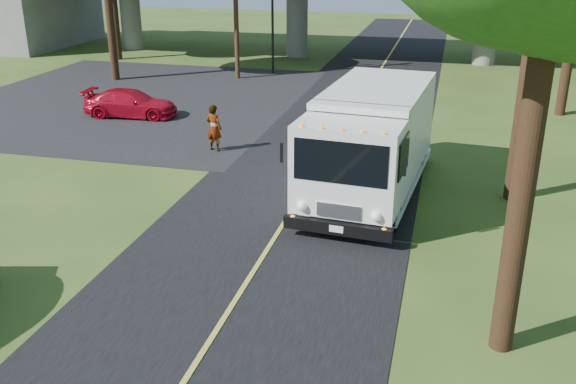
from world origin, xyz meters
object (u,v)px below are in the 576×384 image
(step_van, at_px, (371,139))
(pedestrian, at_px, (214,128))
(red_sedan, at_px, (131,103))
(traffic_signal, at_px, (273,17))

(step_van, distance_m, pedestrian, 6.80)
(pedestrian, bearing_deg, red_sedan, -19.73)
(step_van, bearing_deg, pedestrian, 159.75)
(traffic_signal, relative_size, pedestrian, 2.98)
(traffic_signal, bearing_deg, pedestrian, -82.83)
(red_sedan, bearing_deg, pedestrian, -130.65)
(step_van, height_order, red_sedan, step_van)
(red_sedan, xyz_separation_m, pedestrian, (5.30, -3.75, 0.28))
(traffic_signal, xyz_separation_m, pedestrian, (1.86, -14.77, -2.33))
(traffic_signal, xyz_separation_m, step_van, (7.96, -17.65, -1.45))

